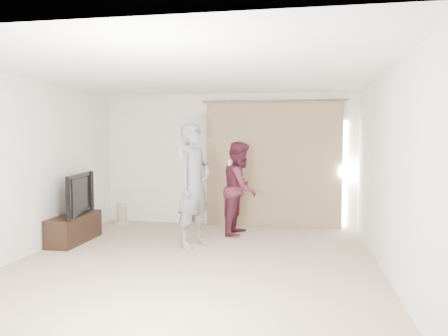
{
  "coord_description": "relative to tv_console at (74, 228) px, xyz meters",
  "views": [
    {
      "loc": [
        1.44,
        -5.77,
        1.73
      ],
      "look_at": [
        0.2,
        1.2,
        1.24
      ],
      "focal_mm": 35.0,
      "sensor_mm": 36.0,
      "label": 1
    }
  ],
  "objects": [
    {
      "name": "scratching_post",
      "position": [
        0.17,
        1.56,
        -0.06
      ],
      "size": [
        0.31,
        0.31,
        0.42
      ],
      "color": "tan",
      "rests_on": "ground"
    },
    {
      "name": "person_woman",
      "position": [
        2.63,
        1.08,
        0.6
      ],
      "size": [
        0.71,
        0.87,
        1.66
      ],
      "color": "#4E1C2B",
      "rests_on": "ground"
    },
    {
      "name": "curtain",
      "position": [
        3.18,
        1.84,
        0.98
      ],
      "size": [
        2.8,
        0.11,
        2.46
      ],
      "color": "#8E7B57",
      "rests_on": "ground"
    },
    {
      "name": "floor",
      "position": [
        2.27,
        -0.84,
        -0.23
      ],
      "size": [
        5.5,
        5.5,
        0.0
      ],
      "primitive_type": "plane",
      "color": "tan",
      "rests_on": "ground"
    },
    {
      "name": "ceiling",
      "position": [
        2.27,
        -0.84,
        2.37
      ],
      "size": [
        5.0,
        5.5,
        0.01
      ],
      "primitive_type": "cube",
      "color": "white",
      "rests_on": "wall_back"
    },
    {
      "name": "tv_console",
      "position": [
        0.0,
        0.0,
        0.0
      ],
      "size": [
        0.41,
        1.18,
        0.45
      ],
      "primitive_type": "cube",
      "color": "black",
      "rests_on": "ground"
    },
    {
      "name": "tv",
      "position": [
        0.0,
        0.0,
        0.57
      ],
      "size": [
        0.36,
        1.21,
        0.69
      ],
      "primitive_type": "imported",
      "rotation": [
        0.0,
        0.0,
        1.74
      ],
      "color": "black",
      "rests_on": "tv_console"
    },
    {
      "name": "wall_left",
      "position": [
        -0.23,
        -0.84,
        1.07
      ],
      "size": [
        0.04,
        5.5,
        2.6
      ],
      "color": "white",
      "rests_on": "ground"
    },
    {
      "name": "wall_back",
      "position": [
        2.27,
        1.91,
        1.07
      ],
      "size": [
        5.0,
        0.04,
        2.6
      ],
      "primitive_type": "cube",
      "color": "white",
      "rests_on": "ground"
    },
    {
      "name": "person_man",
      "position": [
        2.03,
        0.11,
        0.75
      ],
      "size": [
        0.72,
        0.84,
        1.96
      ],
      "color": "slate",
      "rests_on": "ground"
    }
  ]
}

